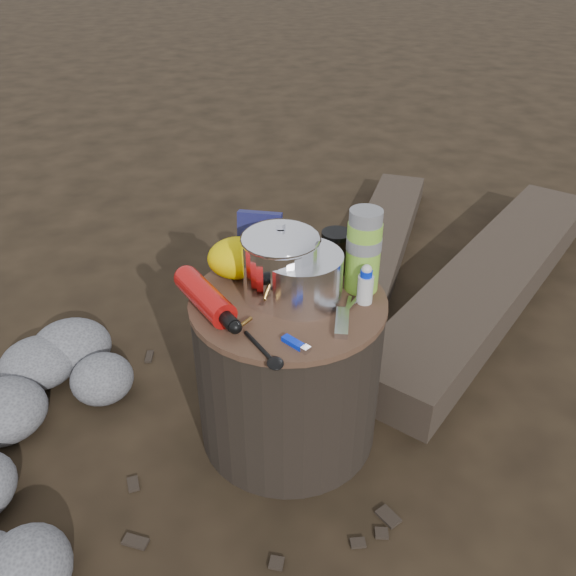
{
  "coord_description": "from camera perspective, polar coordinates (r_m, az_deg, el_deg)",
  "views": [
    {
      "loc": [
        -0.18,
        -1.19,
        1.25
      ],
      "look_at": [
        0.0,
        0.0,
        0.48
      ],
      "focal_mm": 36.66,
      "sensor_mm": 36.0,
      "label": 1
    }
  ],
  "objects": [
    {
      "name": "travel_mug",
      "position": [
        1.54,
        4.65,
        3.52
      ],
      "size": [
        0.07,
        0.07,
        0.11
      ],
      "primitive_type": "cylinder",
      "color": "black",
      "rests_on": "stump"
    },
    {
      "name": "ground",
      "position": [
        1.74,
        0.0,
        -13.51
      ],
      "size": [
        60.0,
        60.0,
        0.0
      ],
      "primitive_type": "plane",
      "color": "black",
      "rests_on": "ground"
    },
    {
      "name": "squeeze_bottle",
      "position": [
        1.42,
        7.51,
        0.2
      ],
      "size": [
        0.04,
        0.04,
        0.09
      ],
      "primitive_type": "cylinder",
      "color": "beige",
      "rests_on": "stump"
    },
    {
      "name": "pot_grabber",
      "position": [
        1.41,
        5.75,
        -2.0
      ],
      "size": [
        0.08,
        0.11,
        0.01
      ],
      "primitive_type": null,
      "rotation": [
        0.0,
        0.0,
        -0.53
      ],
      "color": "silver",
      "rests_on": "stump"
    },
    {
      "name": "lighter",
      "position": [
        1.3,
        0.53,
        -5.29
      ],
      "size": [
        0.06,
        0.07,
        0.01
      ],
      "primitive_type": "cube",
      "rotation": [
        0.0,
        0.0,
        0.65
      ],
      "color": "#0625D4",
      "rests_on": "stump"
    },
    {
      "name": "log_small",
      "position": [
        2.67,
        9.25,
        5.29
      ],
      "size": [
        0.71,
        1.15,
        0.1
      ],
      "primitive_type": "cube",
      "rotation": [
        0.0,
        0.0,
        -0.46
      ],
      "color": "#31281F",
      "rests_on": "ground"
    },
    {
      "name": "foil_windscreen",
      "position": [
        1.42,
        1.28,
        1.06
      ],
      "size": [
        0.2,
        0.2,
        0.12
      ],
      "primitive_type": "cylinder",
      "color": "white",
      "rests_on": "stump"
    },
    {
      "name": "multitool",
      "position": [
        1.36,
        5.26,
        -3.36
      ],
      "size": [
        0.06,
        0.11,
        0.02
      ],
      "primitive_type": "cube",
      "rotation": [
        0.0,
        0.0,
        -0.27
      ],
      "color": "silver",
      "rests_on": "stump"
    },
    {
      "name": "food_pouch",
      "position": [
        1.56,
        -2.76,
        4.76
      ],
      "size": [
        0.12,
        0.06,
        0.15
      ],
      "primitive_type": "cube",
      "rotation": [
        0.0,
        0.0,
        -0.33
      ],
      "color": "#17194E",
      "rests_on": "stump"
    },
    {
      "name": "camping_pot",
      "position": [
        1.42,
        -0.7,
        2.52
      ],
      "size": [
        0.19,
        0.19,
        0.19
      ],
      "primitive_type": "cylinder",
      "color": "white",
      "rests_on": "stump"
    },
    {
      "name": "fuel_bottle",
      "position": [
        1.41,
        -8.06,
        -0.84
      ],
      "size": [
        0.17,
        0.27,
        0.06
      ],
      "primitive_type": null,
      "rotation": [
        0.0,
        0.0,
        0.43
      ],
      "color": "red",
      "rests_on": "stump"
    },
    {
      "name": "log_main",
      "position": [
        2.38,
        19.18,
        0.82
      ],
      "size": [
        1.41,
        1.4,
        0.14
      ],
      "primitive_type": "cube",
      "rotation": [
        0.0,
        0.0,
        -0.79
      ],
      "color": "#31281F",
      "rests_on": "ground"
    },
    {
      "name": "spork",
      "position": [
        1.29,
        -2.79,
        -5.69
      ],
      "size": [
        0.08,
        0.14,
        0.01
      ],
      "primitive_type": null,
      "rotation": [
        0.0,
        0.0,
        0.41
      ],
      "color": "black",
      "rests_on": "stump"
    },
    {
      "name": "thermos",
      "position": [
        1.45,
        7.33,
        3.58
      ],
      "size": [
        0.08,
        0.08,
        0.21
      ],
      "primitive_type": "cylinder",
      "color": "#7EBC33",
      "rests_on": "stump"
    },
    {
      "name": "rock_ring",
      "position": [
        1.73,
        -23.08,
        -12.91
      ],
      "size": [
        0.41,
        0.9,
        0.18
      ],
      "primitive_type": null,
      "color": "#58585C",
      "rests_on": "ground"
    },
    {
      "name": "stuff_sack",
      "position": [
        1.52,
        -4.92,
        2.93
      ],
      "size": [
        0.16,
        0.13,
        0.11
      ],
      "primitive_type": "ellipsoid",
      "color": "#E8C900",
      "rests_on": "stump"
    },
    {
      "name": "stump",
      "position": [
        1.58,
        0.0,
        -7.85
      ],
      "size": [
        0.49,
        0.49,
        0.45
      ],
      "primitive_type": "cylinder",
      "color": "black",
      "rests_on": "ground"
    }
  ]
}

